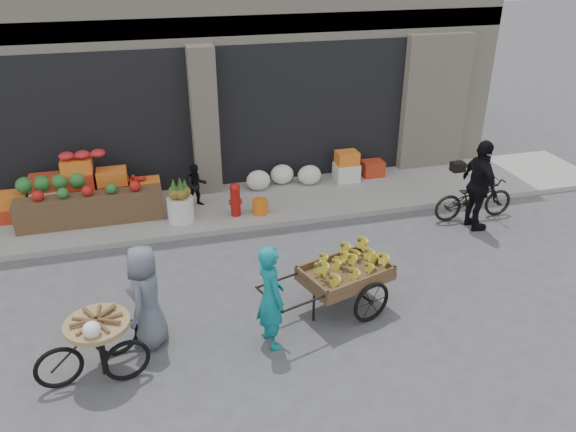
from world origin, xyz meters
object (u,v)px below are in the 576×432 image
object	(u,v)px
tricycle_cart	(99,339)
bicycle	(474,198)
pineapple_bin	(181,209)
seated_person	(196,185)
vendor_woman	(271,297)
orange_bucket	(260,207)
cyclist	(479,186)
fire_hydrant	(235,198)
banana_cart	(343,272)
vendor_grey	(146,296)

from	to	relation	value
tricycle_cart	bicycle	xyz separation A→B (m)	(7.24, 2.82, -0.11)
pineapple_bin	seated_person	world-z (taller)	seated_person
pineapple_bin	vendor_woman	size ratio (longest dim) A/B	0.33
orange_bucket	bicycle	xyz separation A→B (m)	(4.23, -1.11, 0.18)
orange_bucket	tricycle_cart	bearing A→B (deg)	-127.45
tricycle_cart	cyclist	world-z (taller)	cyclist
fire_hydrant	vendor_woman	bearing A→B (deg)	-93.04
orange_bucket	vendor_woman	xyz separation A→B (m)	(-0.71, -3.91, 0.53)
pineapple_bin	fire_hydrant	size ratio (longest dim) A/B	0.73
vendor_woman	orange_bucket	bearing A→B (deg)	-21.80
vendor_woman	banana_cart	bearing A→B (deg)	-79.80
orange_bucket	tricycle_cart	size ratio (longest dim) A/B	0.22
vendor_woman	pineapple_bin	bearing A→B (deg)	0.98
orange_bucket	seated_person	world-z (taller)	seated_person
orange_bucket	vendor_woman	distance (m)	4.01
seated_person	vendor_grey	xyz separation A→B (m)	(-1.17, -4.13, 0.19)
pineapple_bin	vendor_woman	distance (m)	4.13
pineapple_bin	vendor_grey	xyz separation A→B (m)	(-0.77, -3.53, 0.41)
banana_cart	bicycle	size ratio (longest dim) A/B	1.40
banana_cart	cyclist	world-z (taller)	cyclist
tricycle_cart	bicycle	size ratio (longest dim) A/B	0.85
pineapple_bin	orange_bucket	bearing A→B (deg)	-3.58
fire_hydrant	bicycle	xyz separation A→B (m)	(4.73, -1.16, -0.05)
tricycle_cart	seated_person	bearing A→B (deg)	54.92
orange_bucket	cyclist	size ratio (longest dim) A/B	0.17
vendor_grey	bicycle	bearing A→B (deg)	130.53
banana_cart	vendor_grey	distance (m)	2.91
seated_person	banana_cart	bearing A→B (deg)	-77.13
pineapple_bin	bicycle	world-z (taller)	bicycle
vendor_woman	vendor_grey	xyz separation A→B (m)	(-1.66, 0.48, -0.02)
fire_hydrant	banana_cart	size ratio (longest dim) A/B	0.30
cyclist	pineapple_bin	bearing A→B (deg)	75.03
tricycle_cart	vendor_grey	bearing A→B (deg)	24.54
pineapple_bin	orange_bucket	size ratio (longest dim) A/B	1.62
banana_cart	vendor_grey	size ratio (longest dim) A/B	1.54
seated_person	banana_cart	distance (m)	4.47
orange_bucket	seated_person	bearing A→B (deg)	149.74
orange_bucket	vendor_woman	world-z (taller)	vendor_woman
pineapple_bin	orange_bucket	world-z (taller)	pineapple_bin
orange_bucket	banana_cart	bearing A→B (deg)	-81.07
pineapple_bin	banana_cart	bearing A→B (deg)	-58.72
orange_bucket	tricycle_cart	distance (m)	4.96
seated_person	vendor_grey	world-z (taller)	vendor_grey
vendor_grey	cyclist	xyz separation A→B (m)	(6.40, 1.92, 0.14)
pineapple_bin	tricycle_cart	distance (m)	4.28
banana_cart	vendor_grey	world-z (taller)	vendor_grey
fire_hydrant	cyclist	size ratio (longest dim) A/B	0.39
fire_hydrant	seated_person	size ratio (longest dim) A/B	0.76
pineapple_bin	cyclist	world-z (taller)	cyclist
banana_cart	cyclist	distance (m)	3.98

